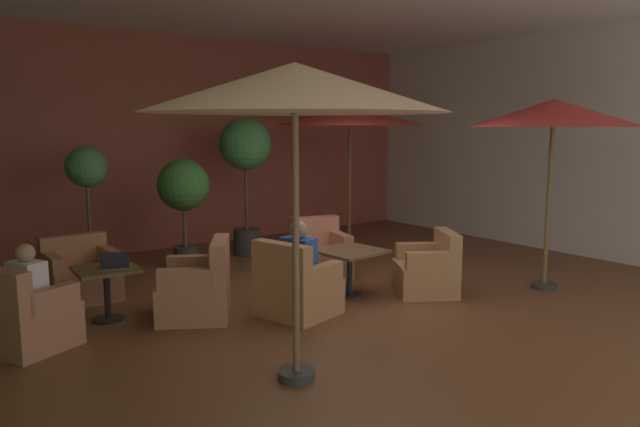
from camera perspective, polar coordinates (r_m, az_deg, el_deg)
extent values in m
cube|color=brown|center=(7.54, 2.02, -8.35)|extent=(9.82, 8.84, 0.02)
cube|color=#994B3E|center=(10.99, -12.40, 6.75)|extent=(9.82, 0.08, 3.76)
cube|color=silver|center=(10.95, 22.55, 6.30)|extent=(0.08, 8.84, 3.76)
cylinder|color=black|center=(7.17, -19.78, -9.57)|extent=(0.35, 0.35, 0.02)
cylinder|color=black|center=(7.10, -19.89, -7.48)|extent=(0.07, 0.07, 0.57)
cube|color=brown|center=(7.02, -20.02, -5.10)|extent=(0.69, 0.69, 0.03)
cube|color=#AE6B48|center=(8.01, -22.05, -6.30)|extent=(0.83, 0.77, 0.43)
cube|color=#AE6B48|center=(8.20, -22.77, -3.14)|extent=(0.82, 0.19, 0.36)
cube|color=#AE6B48|center=(7.99, -19.75, -3.85)|extent=(0.15, 0.59, 0.20)
cube|color=#AE6B48|center=(7.82, -24.48, -4.39)|extent=(0.15, 0.59, 0.20)
cube|color=#AD6C52|center=(6.54, -26.20, -9.78)|extent=(0.95, 0.95, 0.44)
cube|color=#AD6C52|center=(6.28, -28.50, -6.60)|extent=(0.45, 0.71, 0.42)
cube|color=#AD6C52|center=(6.71, -27.60, -6.57)|extent=(0.55, 0.35, 0.20)
cube|color=#AD6C52|center=(6.24, -24.50, -7.43)|extent=(0.55, 0.35, 0.20)
cube|color=#B27252|center=(6.94, -12.06, -8.11)|extent=(1.08, 1.09, 0.43)
cube|color=#B27252|center=(6.80, -9.63, -4.46)|extent=(0.56, 0.78, 0.47)
cube|color=#B27252|center=(6.54, -12.84, -6.20)|extent=(0.59, 0.43, 0.22)
cube|color=#B27252|center=(7.18, -12.18, -4.87)|extent=(0.59, 0.43, 0.22)
cylinder|color=black|center=(7.70, 2.85, -7.83)|extent=(0.33, 0.33, 0.02)
cylinder|color=black|center=(7.63, 2.87, -5.86)|extent=(0.07, 0.07, 0.57)
cube|color=brown|center=(7.56, 2.88, -3.65)|extent=(0.84, 0.84, 0.03)
cube|color=#AD774E|center=(6.90, -2.05, -8.08)|extent=(0.92, 0.94, 0.41)
cube|color=#AD774E|center=(6.58, -3.74, -4.92)|extent=(0.36, 0.79, 0.48)
cube|color=#AD774E|center=(7.05, -3.78, -5.09)|extent=(0.60, 0.29, 0.22)
cube|color=#AD774E|center=(6.65, 0.23, -5.90)|extent=(0.60, 0.29, 0.22)
cube|color=#A9724A|center=(7.84, 10.12, -6.22)|extent=(1.01, 1.00, 0.40)
cube|color=#A9724A|center=(7.83, 12.23, -3.21)|extent=(0.52, 0.70, 0.42)
cube|color=#A9724A|center=(7.48, 10.46, -4.50)|extent=(0.56, 0.42, 0.22)
cube|color=#A9724A|center=(8.04, 9.36, -3.57)|extent=(0.56, 0.42, 0.22)
cube|color=#AD684E|center=(8.54, 0.12, -4.84)|extent=(0.90, 0.90, 0.41)
cube|color=#AD684E|center=(8.71, -0.56, -1.72)|extent=(0.75, 0.35, 0.44)
cube|color=#AD684E|center=(8.55, 2.05, -2.66)|extent=(0.29, 0.59, 0.22)
cube|color=#AD684E|center=(8.34, -1.66, -2.94)|extent=(0.29, 0.59, 0.22)
cylinder|color=#2D2D2D|center=(8.57, 20.84, -6.51)|extent=(0.32, 0.32, 0.08)
cylinder|color=brown|center=(8.35, 21.26, 1.44)|extent=(0.06, 0.06, 2.47)
cone|color=#C73635|center=(8.30, 21.67, 9.03)|extent=(2.17, 2.17, 0.36)
cylinder|color=#2D2D2D|center=(10.62, 2.83, -3.13)|extent=(0.32, 0.32, 0.08)
cylinder|color=brown|center=(10.45, 2.88, 3.30)|extent=(0.06, 0.06, 2.47)
cone|color=#CB3A32|center=(10.41, 2.92, 9.43)|extent=(2.66, 2.66, 0.34)
cylinder|color=#2D2D2D|center=(5.28, -2.29, -15.33)|extent=(0.32, 0.32, 0.08)
cylinder|color=brown|center=(4.91, -2.37, -1.60)|extent=(0.06, 0.06, 2.63)
cone|color=#DFB289|center=(4.84, -2.46, 12.07)|extent=(2.51, 2.51, 0.40)
cylinder|color=#323829|center=(9.38, -12.86, -4.10)|extent=(0.36, 0.36, 0.33)
cylinder|color=brown|center=(9.29, -12.96, -1.25)|extent=(0.06, 0.06, 0.62)
sphere|color=#33682D|center=(9.21, -13.09, 2.71)|extent=(0.79, 0.79, 0.79)
cylinder|color=#35342F|center=(10.13, -7.05, -2.73)|extent=(0.46, 0.46, 0.44)
cylinder|color=brown|center=(10.01, -7.13, 1.51)|extent=(0.06, 0.06, 1.07)
sphere|color=#3B763F|center=(9.94, -7.23, 6.70)|extent=(0.87, 0.87, 0.87)
cylinder|color=#AB6240|center=(9.35, -21.22, -4.18)|extent=(0.45, 0.45, 0.43)
cylinder|color=brown|center=(9.24, -21.44, -0.13)|extent=(0.06, 0.06, 0.90)
sphere|color=#428046|center=(9.17, -21.68, 4.23)|extent=(0.59, 0.59, 0.59)
cube|color=silver|center=(6.42, -26.45, -6.05)|extent=(0.35, 0.41, 0.44)
sphere|color=#A8795F|center=(6.36, -26.63, -3.44)|extent=(0.18, 0.18, 0.18)
cube|color=#23459A|center=(6.79, -2.07, -4.41)|extent=(0.32, 0.43, 0.49)
sphere|color=#84644D|center=(6.72, -2.08, -1.58)|extent=(0.21, 0.21, 0.21)
cylinder|color=silver|center=(7.00, -19.67, -4.53)|extent=(0.08, 0.08, 0.11)
cube|color=#9EA0A5|center=(7.00, -19.20, -4.91)|extent=(0.36, 0.31, 0.01)
cube|color=black|center=(6.87, -19.27, -4.31)|extent=(0.30, 0.11, 0.19)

